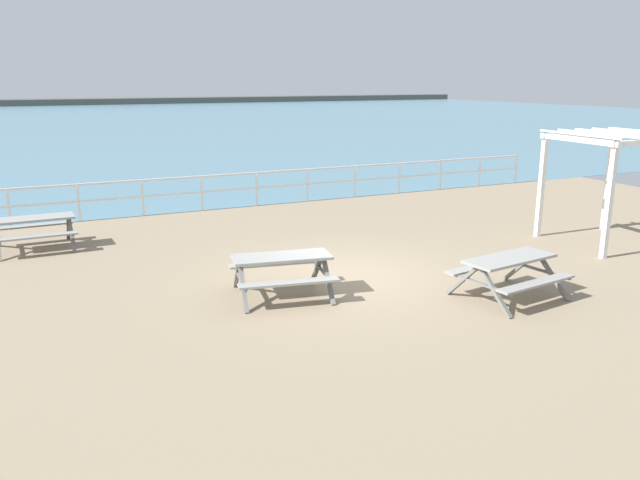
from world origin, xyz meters
TOP-DOWN VIEW (x-y plane):
  - ground_plane at (0.00, 0.00)m, footprint 30.00×24.00m
  - sea_band at (0.00, 52.75)m, footprint 142.00×90.00m
  - distant_shoreline at (0.00, 95.75)m, footprint 142.00×6.00m
  - seaward_railing at (0.00, 7.75)m, footprint 23.07×0.07m
  - picnic_table_near_left at (2.14, -2.40)m, footprint 1.99×1.75m
  - picnic_table_near_right at (-1.58, -0.53)m, footprint 2.04×1.81m
  - picnic_table_mid_centre at (-5.64, 5.00)m, footprint 1.84×1.59m
  - lattice_pergola at (7.10, -0.24)m, footprint 2.60×2.71m

SIDE VIEW (x-z plane):
  - ground_plane at x=0.00m, z-range -0.20..0.00m
  - sea_band at x=0.00m, z-range 0.00..0.00m
  - distant_shoreline at x=0.00m, z-range -0.90..0.90m
  - picnic_table_near_left at x=2.14m, z-range 0.19..0.98m
  - picnic_table_near_right at x=-1.58m, z-range 0.19..0.98m
  - picnic_table_mid_centre at x=-5.64m, z-range 0.19..0.98m
  - seaward_railing at x=0.00m, z-range 0.20..1.28m
  - lattice_pergola at x=7.10m, z-range 0.65..3.35m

